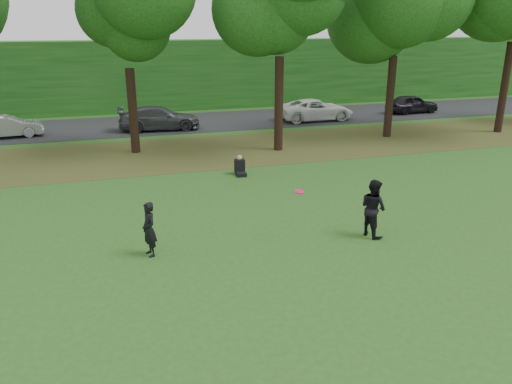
{
  "coord_description": "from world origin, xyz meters",
  "views": [
    {
      "loc": [
        -4.32,
        -11.15,
        6.13
      ],
      "look_at": [
        -0.17,
        2.49,
        1.3
      ],
      "focal_mm": 35.0,
      "sensor_mm": 36.0,
      "label": 1
    }
  ],
  "objects_px": {
    "player_right": "(373,208)",
    "seated_person": "(240,167)",
    "player_left": "(149,229)",
    "frisbee": "(300,192)"
  },
  "relations": [
    {
      "from": "player_right",
      "to": "player_left",
      "type": "bearing_deg",
      "value": 71.1
    },
    {
      "from": "player_right",
      "to": "seated_person",
      "type": "bearing_deg",
      "value": 1.95
    },
    {
      "from": "player_left",
      "to": "seated_person",
      "type": "relative_size",
      "value": 1.87
    },
    {
      "from": "frisbee",
      "to": "seated_person",
      "type": "height_order",
      "value": "frisbee"
    },
    {
      "from": "seated_person",
      "to": "frisbee",
      "type": "bearing_deg",
      "value": -86.74
    },
    {
      "from": "player_left",
      "to": "player_right",
      "type": "distance_m",
      "value": 6.6
    },
    {
      "from": "player_right",
      "to": "seated_person",
      "type": "relative_size",
      "value": 2.13
    },
    {
      "from": "player_right",
      "to": "seated_person",
      "type": "xyz_separation_m",
      "value": [
        -2.14,
        7.41,
        -0.57
      ]
    },
    {
      "from": "frisbee",
      "to": "seated_person",
      "type": "distance_m",
      "value": 7.13
    },
    {
      "from": "player_right",
      "to": "frisbee",
      "type": "height_order",
      "value": "player_right"
    }
  ]
}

